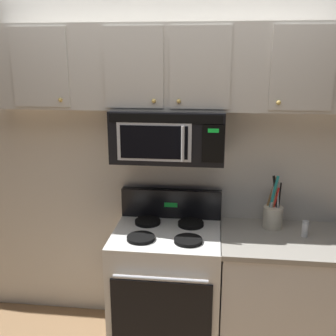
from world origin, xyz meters
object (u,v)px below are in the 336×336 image
at_px(stove_range, 167,286).
at_px(over_range_microwave, 169,135).
at_px(utensil_crock_cream, 273,214).
at_px(salt_shaker, 305,229).

distance_m(stove_range, over_range_microwave, 1.11).
bearing_deg(utensil_crock_cream, salt_shaker, -32.34).
height_order(stove_range, salt_shaker, stove_range).
xyz_separation_m(stove_range, salt_shaker, (0.95, 0.04, 0.49)).
height_order(stove_range, utensil_crock_cream, utensil_crock_cream).
bearing_deg(salt_shaker, utensil_crock_cream, 147.66).
relative_size(over_range_microwave, salt_shaker, 6.76).
bearing_deg(utensil_crock_cream, over_range_microwave, -176.11).
bearing_deg(over_range_microwave, salt_shaker, -4.61).
xyz_separation_m(utensil_crock_cream, salt_shaker, (0.20, -0.13, -0.05)).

